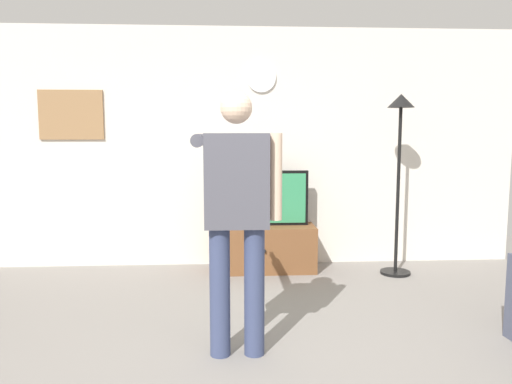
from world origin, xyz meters
TOP-DOWN VIEW (x-y plane):
  - back_wall at (0.00, 2.95)m, footprint 6.40×0.10m
  - tv_stand at (0.23, 2.60)m, footprint 1.15×0.48m
  - television at (0.23, 2.65)m, footprint 1.01×0.07m
  - wall_clock at (0.23, 2.89)m, footprint 0.33×0.03m
  - framed_picture at (-1.88, 2.90)m, footprint 0.70×0.04m
  - floor_lamp at (1.66, 2.37)m, footprint 0.32×0.32m
  - person_standing_nearer_lamp at (-0.10, 0.52)m, footprint 0.61×0.78m

SIDE VIEW (x-z plane):
  - tv_stand at x=0.23m, z-range 0.00..0.50m
  - television at x=0.23m, z-range 0.50..1.11m
  - person_standing_nearer_lamp at x=-0.10m, z-range 0.13..1.92m
  - back_wall at x=0.00m, z-range 0.00..2.70m
  - floor_lamp at x=1.66m, z-range 0.41..2.34m
  - framed_picture at x=-1.88m, z-range 1.45..1.99m
  - wall_clock at x=0.23m, z-range 1.98..2.30m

